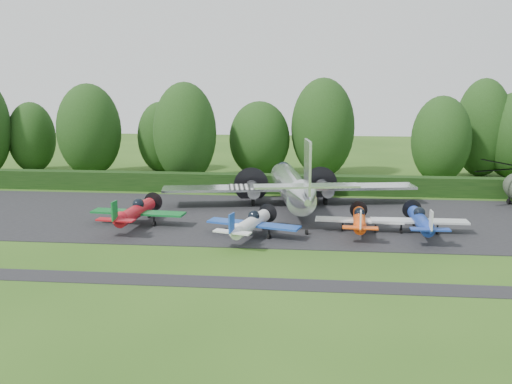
# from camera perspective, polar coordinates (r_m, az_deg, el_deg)

# --- Properties ---
(ground) EXTENTS (160.00, 160.00, 0.00)m
(ground) POSITION_cam_1_polar(r_m,az_deg,el_deg) (40.52, 0.88, -6.15)
(ground) COLOR #284C15
(ground) RESTS_ON ground
(apron) EXTENTS (70.00, 18.00, 0.01)m
(apron) POSITION_cam_1_polar(r_m,az_deg,el_deg) (50.11, 1.84, -2.66)
(apron) COLOR black
(apron) RESTS_ON ground
(taxiway_verge) EXTENTS (70.00, 2.00, 0.00)m
(taxiway_verge) POSITION_cam_1_polar(r_m,az_deg,el_deg) (34.88, 0.04, -9.16)
(taxiway_verge) COLOR black
(taxiway_verge) RESTS_ON ground
(hedgerow) EXTENTS (90.00, 1.60, 2.00)m
(hedgerow) POSITION_cam_1_polar(r_m,az_deg,el_deg) (60.81, 2.55, -0.10)
(hedgerow) COLOR black
(hedgerow) RESTS_ON ground
(transport_plane) EXTENTS (24.23, 18.58, 7.76)m
(transport_plane) POSITION_cam_1_polar(r_m,az_deg,el_deg) (53.24, 3.54, 0.56)
(transport_plane) COLOR silver
(transport_plane) RESTS_ON ground
(light_plane_red) EXTENTS (7.97, 8.38, 3.06)m
(light_plane_red) POSITION_cam_1_polar(r_m,az_deg,el_deg) (48.18, -11.96, -1.94)
(light_plane_red) COLOR #A80F19
(light_plane_red) RESTS_ON ground
(light_plane_white) EXTENTS (7.42, 7.80, 2.85)m
(light_plane_white) POSITION_cam_1_polar(r_m,az_deg,el_deg) (43.80, -0.52, -3.16)
(light_plane_white) COLOR silver
(light_plane_white) RESTS_ON ground
(light_plane_orange) EXTENTS (6.98, 7.34, 2.68)m
(light_plane_orange) POSITION_cam_1_polar(r_m,az_deg,el_deg) (45.97, 10.29, -2.73)
(light_plane_orange) COLOR #EA480D
(light_plane_orange) RESTS_ON ground
(light_plane_blue) EXTENTS (7.57, 7.96, 2.91)m
(light_plane_blue) POSITION_cam_1_polar(r_m,az_deg,el_deg) (46.48, 16.13, -2.73)
(light_plane_blue) COLOR navy
(light_plane_blue) RESTS_ON ground
(tree_0) EXTENTS (7.77, 7.77, 11.38)m
(tree_0) POSITION_cam_1_polar(r_m,az_deg,el_deg) (73.23, -16.35, 5.94)
(tree_0) COLOR black
(tree_0) RESTS_ON ground
(tree_1) EXTENTS (6.74, 6.74, 10.08)m
(tree_1) POSITION_cam_1_polar(r_m,az_deg,el_deg) (69.15, 18.01, 4.98)
(tree_1) COLOR black
(tree_1) RESTS_ON ground
(tree_4) EXTENTS (5.90, 5.90, 9.02)m
(tree_4) POSITION_cam_1_polar(r_m,az_deg,el_deg) (78.66, -21.51, 5.10)
(tree_4) COLOR black
(tree_4) RESTS_ON ground
(tree_6) EXTENTS (7.28, 7.28, 11.62)m
(tree_6) POSITION_cam_1_polar(r_m,az_deg,el_deg) (66.53, -7.12, 5.89)
(tree_6) COLOR black
(tree_6) RESTS_ON ground
(tree_7) EXTENTS (6.65, 6.65, 12.01)m
(tree_7) POSITION_cam_1_polar(r_m,az_deg,el_deg) (75.27, 21.73, 5.97)
(tree_7) COLOR black
(tree_7) RESTS_ON ground
(tree_8) EXTENTS (7.68, 7.68, 12.07)m
(tree_8) POSITION_cam_1_polar(r_m,az_deg,el_deg) (70.10, 6.69, 6.38)
(tree_8) COLOR black
(tree_8) RESTS_ON ground
(tree_9) EXTENTS (5.81, 5.81, 9.03)m
(tree_9) POSITION_cam_1_polar(r_m,az_deg,el_deg) (74.22, -9.52, 5.41)
(tree_9) COLOR black
(tree_9) RESTS_ON ground
(tree_10) EXTENTS (7.43, 7.43, 9.26)m
(tree_10) POSITION_cam_1_polar(r_m,az_deg,el_deg) (70.05, 0.35, 5.30)
(tree_10) COLOR black
(tree_10) RESTS_ON ground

